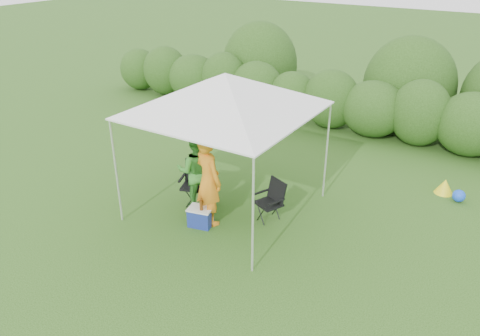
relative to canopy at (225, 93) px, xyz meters
The scene contains 10 objects.
ground 2.51m from the canopy, 90.00° to the right, with size 70.00×70.00×0.00m, color #335D1D.
hedge 5.74m from the canopy, 88.75° to the left, with size 16.60×1.53×1.80m.
canopy is the anchor object (origin of this frame).
chair_right 2.23m from the canopy, ahead, with size 0.62×0.61×0.83m.
chair_left 2.08m from the canopy, behind, with size 0.67×0.64×0.91m.
man 1.67m from the canopy, 89.56° to the right, with size 0.66×0.44×1.82m, color orange.
woman 1.75m from the canopy, 152.86° to the right, with size 0.80×0.62×1.64m, color #36842B.
cooler 2.42m from the canopy, 93.92° to the right, with size 0.52×0.43×0.39m.
bottle 2.14m from the canopy, 89.82° to the right, with size 0.07×0.07×0.25m, color #592D0C.
lawn_toy 5.33m from the canopy, 38.23° to the left, with size 0.66×0.55×0.33m.
Camera 1 is at (4.67, -6.46, 4.98)m, focal length 35.00 mm.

